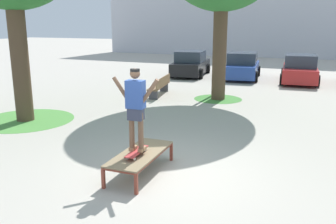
{
  "coord_description": "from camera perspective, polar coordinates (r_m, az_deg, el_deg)",
  "views": [
    {
      "loc": [
        2.83,
        -6.58,
        3.09
      ],
      "look_at": [
        -0.48,
        1.26,
        1.0
      ],
      "focal_mm": 38.52,
      "sensor_mm": 36.0,
      "label": 1
    }
  ],
  "objects": [
    {
      "name": "ground_plane",
      "position": [
        7.8,
        -0.35,
        -9.54
      ],
      "size": [
        120.0,
        120.0,
        0.0
      ],
      "primitive_type": "plane",
      "color": "#B2AA9E"
    },
    {
      "name": "skate_box",
      "position": [
        7.64,
        -4.41,
        -6.75
      ],
      "size": [
        0.82,
        1.92,
        0.46
      ],
      "color": "brown",
      "rests_on": "ground"
    },
    {
      "name": "skateboard",
      "position": [
        7.46,
        -4.97,
        -6.28
      ],
      "size": [
        0.25,
        0.81,
        0.09
      ],
      "color": "#B23333",
      "rests_on": "skate_box"
    },
    {
      "name": "skater",
      "position": [
        7.18,
        -5.13,
        1.2
      ],
      "size": [
        1.0,
        0.3,
        1.69
      ],
      "color": "brown",
      "rests_on": "skateboard"
    },
    {
      "name": "grass_patch_near_left",
      "position": [
        12.78,
        -21.58,
        -1.17
      ],
      "size": [
        3.11,
        3.11,
        0.01
      ],
      "primitive_type": "cylinder",
      "color": "#519342",
      "rests_on": "ground"
    },
    {
      "name": "grass_patch_mid_back",
      "position": [
        15.36,
        7.9,
        2.07
      ],
      "size": [
        2.02,
        2.02,
        0.01
      ],
      "primitive_type": "cylinder",
      "color": "#47893D",
      "rests_on": "ground"
    },
    {
      "name": "car_black",
      "position": [
        22.23,
        3.63,
        7.57
      ],
      "size": [
        2.33,
        4.39,
        1.5
      ],
      "color": "black",
      "rests_on": "ground"
    },
    {
      "name": "car_blue",
      "position": [
        21.44,
        11.69,
        7.08
      ],
      "size": [
        2.26,
        4.36,
        1.5
      ],
      "color": "#28479E",
      "rests_on": "ground"
    },
    {
      "name": "car_red",
      "position": [
        20.75,
        20.11,
        6.32
      ],
      "size": [
        2.15,
        4.32,
        1.5
      ],
      "color": "red",
      "rests_on": "ground"
    },
    {
      "name": "park_bench",
      "position": [
        15.93,
        -1.24,
        4.24
      ],
      "size": [
        0.84,
        2.44,
        0.83
      ],
      "color": "brown",
      "rests_on": "ground"
    },
    {
      "name": "light_post",
      "position": [
        16.18,
        8.03,
        16.27
      ],
      "size": [
        0.36,
        0.36,
        5.83
      ],
      "color": "#4C4C51",
      "rests_on": "ground"
    }
  ]
}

